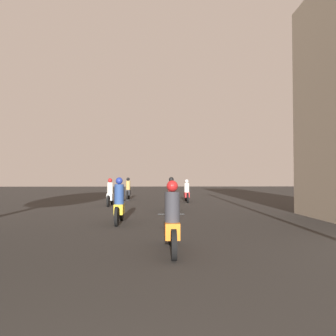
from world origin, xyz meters
TOP-DOWN VIEW (x-y plane):
  - motorcycle_orange at (0.62, 6.38)m, footprint 0.60×2.08m
  - motorcycle_yellow at (-1.00, 10.79)m, footprint 0.60×2.11m
  - motorcycle_silver at (0.98, 15.11)m, footprint 0.60×1.87m
  - motorcycle_white at (-2.34, 18.00)m, footprint 0.60×2.11m
  - motorcycle_red at (2.23, 20.79)m, footprint 0.60×2.06m
  - motorcycle_black at (-1.79, 23.17)m, footprint 0.60×1.95m

SIDE VIEW (x-z plane):
  - motorcycle_red at x=2.23m, z-range -0.15..1.32m
  - motorcycle_orange at x=0.62m, z-range -0.14..1.36m
  - motorcycle_white at x=-2.34m, z-range -0.15..1.40m
  - motorcycle_black at x=-1.79m, z-range -0.17..1.43m
  - motorcycle_yellow at x=-1.00m, z-range -0.15..1.43m
  - motorcycle_silver at x=0.98m, z-range -0.16..1.45m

